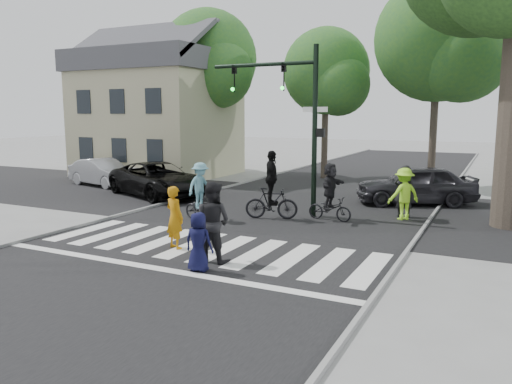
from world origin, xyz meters
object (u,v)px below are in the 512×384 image
pedestrian_woman (175,217)px  cyclist_left (201,195)px  car_silver (103,172)px  traffic_signal (292,107)px  cyclist_mid (271,191)px  car_suv (158,179)px  cyclist_right (330,195)px  car_grey (416,185)px  pedestrian_adult (213,222)px  pedestrian_child (199,242)px

pedestrian_woman → cyclist_left: 3.68m
car_silver → traffic_signal: bearing=-90.0°
cyclist_mid → car_suv: size_ratio=0.44×
cyclist_right → cyclist_mid: bearing=-161.3°
cyclist_mid → car_grey: (4.06, 5.21, -0.18)m
pedestrian_adult → cyclist_right: (1.10, 5.93, -0.12)m
car_suv → car_silver: car_suv is taller
cyclist_mid → car_suv: (-6.57, 2.18, -0.23)m
pedestrian_woman → car_suv: (-5.84, 6.90, -0.11)m
traffic_signal → cyclist_right: size_ratio=3.01×
traffic_signal → car_suv: traffic_signal is taller
cyclist_right → cyclist_left: bearing=-154.0°
traffic_signal → car_silver: 12.16m
cyclist_mid → car_silver: bearing=162.4°
pedestrian_child → car_silver: 15.43m
pedestrian_child → cyclist_left: cyclist_left is taller
cyclist_right → car_grey: size_ratio=0.42×
car_silver → car_grey: 15.25m
cyclist_right → car_suv: size_ratio=0.37×
traffic_signal → car_grey: traffic_signal is taller
pedestrian_adult → cyclist_left: (-2.91, 3.98, -0.14)m
pedestrian_woman → cyclist_left: size_ratio=0.86×
pedestrian_child → cyclist_left: bearing=-63.0°
pedestrian_adult → pedestrian_child: bearing=101.7°
traffic_signal → cyclist_right: bearing=-11.8°
pedestrian_child → car_silver: size_ratio=0.33×
cyclist_mid → traffic_signal: bearing=70.1°
pedestrian_woman → pedestrian_child: pedestrian_woman is taller
traffic_signal → pedestrian_adult: (0.46, -6.26, -2.89)m
car_suv → car_silver: (-4.53, 1.35, -0.07)m
cyclist_mid → car_suv: cyclist_mid is taller
cyclist_right → car_grey: bearing=64.8°
car_grey → cyclist_mid: bearing=-61.5°
car_suv → car_grey: car_grey is taller
car_suv → cyclist_right: bearing=-77.2°
cyclist_right → car_grey: 5.03m
traffic_signal → pedestrian_adult: size_ratio=2.98×
pedestrian_adult → car_grey: 10.98m
cyclist_left → cyclist_mid: bearing=32.0°
pedestrian_woman → car_suv: pedestrian_woman is taller
traffic_signal → cyclist_mid: 3.10m
pedestrian_woman → car_silver: bearing=-19.3°
cyclist_mid → car_suv: 6.93m
car_silver → cyclist_right: bearing=-89.9°
pedestrian_adult → car_silver: (-11.92, 8.81, -0.31)m
cyclist_mid → cyclist_right: size_ratio=1.20×
pedestrian_child → cyclist_mid: 6.20m
pedestrian_child → pedestrian_adult: bearing=-86.7°
pedestrian_woman → pedestrian_child: bearing=159.2°
traffic_signal → car_grey: size_ratio=1.27×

